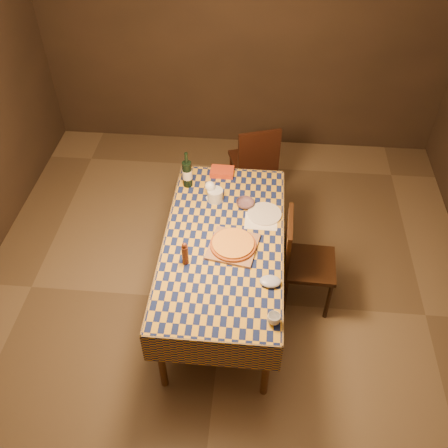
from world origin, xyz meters
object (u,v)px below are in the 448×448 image
object	(u,v)px
wine_bottle	(187,173)
chair_right	(300,258)
pizza	(233,244)
bowl	(245,204)
chair_far	(255,160)
cutting_board	(233,247)
dining_table	(223,247)
white_plate	(264,214)

from	to	relation	value
wine_bottle	chair_right	xyz separation A→B (m)	(1.00, -0.55, -0.37)
pizza	wine_bottle	xyz separation A→B (m)	(-0.45, 0.72, 0.09)
bowl	wine_bottle	size ratio (longest dim) A/B	0.44
wine_bottle	chair_far	xyz separation A→B (m)	(0.57, 0.75, -0.37)
chair_far	cutting_board	bearing A→B (deg)	-94.52
dining_table	chair_right	size ratio (longest dim) A/B	1.98
dining_table	cutting_board	size ratio (longest dim) A/B	5.16
pizza	bowl	bearing A→B (deg)	82.47
cutting_board	wine_bottle	distance (m)	0.86
wine_bottle	dining_table	bearing A→B (deg)	-60.23
bowl	chair_right	world-z (taller)	chair_right
dining_table	chair_far	bearing A→B (deg)	82.02
pizza	white_plate	xyz separation A→B (m)	(0.23, 0.40, -0.03)
white_plate	chair_right	distance (m)	0.47
chair_far	chair_right	size ratio (longest dim) A/B	1.00
bowl	dining_table	bearing A→B (deg)	-109.01
pizza	white_plate	size ratio (longest dim) A/B	1.66
cutting_board	bowl	xyz separation A→B (m)	(0.07, 0.49, 0.01)
cutting_board	chair_far	world-z (taller)	chair_far
bowl	chair_right	size ratio (longest dim) A/B	0.16
wine_bottle	chair_far	world-z (taller)	wine_bottle
dining_table	cutting_board	world-z (taller)	cutting_board
pizza	wine_bottle	world-z (taller)	wine_bottle
chair_right	dining_table	bearing A→B (deg)	-171.06
cutting_board	chair_right	world-z (taller)	chair_right
bowl	white_plate	world-z (taller)	bowl
chair_right	white_plate	bearing A→B (deg)	144.55
pizza	white_plate	bearing A→B (deg)	59.84
dining_table	pizza	bearing A→B (deg)	-41.64
cutting_board	dining_table	bearing A→B (deg)	138.36
bowl	white_plate	xyz separation A→B (m)	(0.16, -0.10, -0.02)
pizza	chair_far	xyz separation A→B (m)	(0.12, 1.47, -0.29)
white_plate	dining_table	bearing A→B (deg)	-133.70
white_plate	chair_far	bearing A→B (deg)	96.02
pizza	chair_far	distance (m)	1.50
chair_far	wine_bottle	bearing A→B (deg)	-127.09
cutting_board	wine_bottle	bearing A→B (deg)	122.08
dining_table	bowl	size ratio (longest dim) A/B	12.37
bowl	chair_far	world-z (taller)	chair_far
cutting_board	chair_right	bearing A→B (deg)	17.25
bowl	chair_far	size ratio (longest dim) A/B	0.16
dining_table	wine_bottle	size ratio (longest dim) A/B	5.40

